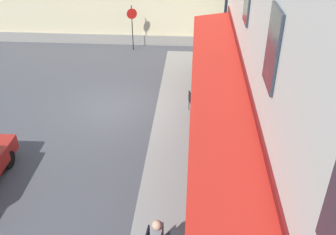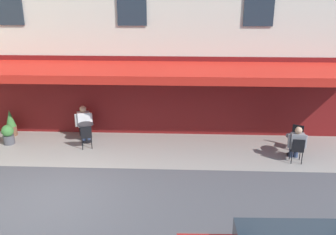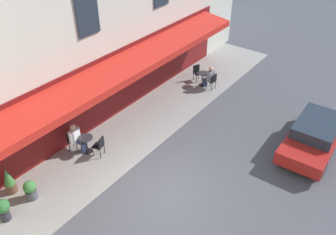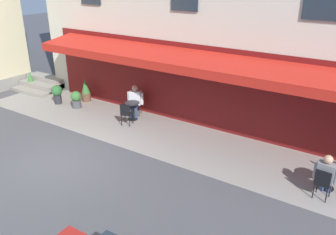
# 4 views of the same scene
# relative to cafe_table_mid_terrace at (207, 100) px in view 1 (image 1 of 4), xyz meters

# --- Properties ---
(ground_plane) EXTENTS (70.00, 70.00, 0.00)m
(ground_plane) POSITION_rel_cafe_table_mid_terrace_xyz_m (-0.13, 3.96, -0.49)
(ground_plane) COLOR #4C4C51
(sidewalk_cafe_terrace) EXTENTS (20.50, 3.20, 0.01)m
(sidewalk_cafe_terrace) POSITION_rel_cafe_table_mid_terrace_xyz_m (-3.38, 0.56, -0.49)
(sidewalk_cafe_terrace) COLOR gray
(sidewalk_cafe_terrace) RESTS_ON ground_plane
(back_alley_steps) EXTENTS (2.40, 1.75, 0.60)m
(back_alley_steps) POSITION_rel_cafe_table_mid_terrace_xyz_m (6.47, -0.63, -0.25)
(back_alley_steps) COLOR gray
(back_alley_steps) RESTS_ON ground_plane
(cafe_table_mid_terrace) EXTENTS (0.60, 0.60, 0.75)m
(cafe_table_mid_terrace) POSITION_rel_cafe_table_mid_terrace_xyz_m (0.00, 0.00, 0.00)
(cafe_table_mid_terrace) COLOR black
(cafe_table_mid_terrace) RESTS_ON ground_plane
(cafe_chair_black_by_window) EXTENTS (0.50, 0.50, 0.91)m
(cafe_chair_black_by_window) POSITION_rel_cafe_table_mid_terrace_xyz_m (-0.17, 0.61, 0.06)
(cafe_chair_black_by_window) COLOR black
(cafe_chair_black_by_window) RESTS_ON ground_plane
(cafe_chair_black_under_awning) EXTENTS (0.52, 0.52, 0.91)m
(cafe_chair_black_under_awning) POSITION_rel_cafe_table_mid_terrace_xyz_m (0.24, -0.58, 0.06)
(cafe_chair_black_under_awning) COLOR black
(cafe_chair_black_under_awning) RESTS_ON ground_plane
(seated_patron_in_white) EXTENTS (0.64, 0.65, 1.33)m
(seated_patron_in_white) POSITION_rel_cafe_table_mid_terrace_xyz_m (0.16, -0.38, 0.22)
(seated_patron_in_white) COLOR navy
(seated_patron_in_white) RESTS_ON ground_plane
(no_parking_sign) EXTENTS (0.25, 0.55, 2.60)m
(no_parking_sign) POSITION_rel_cafe_table_mid_terrace_xyz_m (6.89, 4.19, 1.30)
(no_parking_sign) COLOR black
(no_parking_sign) RESTS_ON ground_plane
(potted_plant_mid_terrace) EXTENTS (0.45, 0.45, 0.77)m
(potted_plant_mid_terrace) POSITION_rel_cafe_table_mid_terrace_xyz_m (2.95, 0.31, -0.10)
(potted_plant_mid_terrace) COLOR #4C4C51
(potted_plant_mid_terrace) RESTS_ON ground_plane
(potted_plant_entrance_left) EXTENTS (0.50, 0.50, 0.88)m
(potted_plant_entrance_left) POSITION_rel_cafe_table_mid_terrace_xyz_m (4.06, 0.42, 0.02)
(potted_plant_entrance_left) COLOR #2D2D33
(potted_plant_entrance_left) RESTS_ON ground_plane
(potted_plant_entrance_right) EXTENTS (0.41, 0.41, 1.09)m
(potted_plant_entrance_right) POSITION_rel_cafe_table_mid_terrace_xyz_m (3.21, -0.53, 0.04)
(potted_plant_entrance_right) COLOR brown
(potted_plant_entrance_right) RESTS_ON ground_plane
(potted_plant_by_steps) EXTENTS (0.37, 0.37, 0.87)m
(potted_plant_by_steps) POSITION_rel_cafe_table_mid_terrace_xyz_m (7.05, -0.37, -0.06)
(potted_plant_by_steps) COLOR brown
(potted_plant_by_steps) RESTS_ON ground_plane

